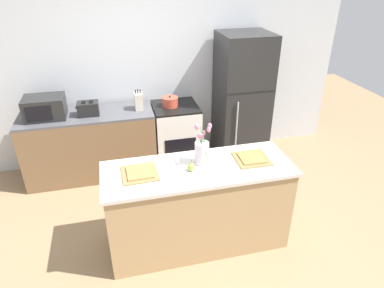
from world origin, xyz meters
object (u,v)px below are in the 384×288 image
(plate_setting_left, at_px, (140,173))
(toaster, at_px, (88,109))
(knife_block, at_px, (139,101))
(stove_range, at_px, (176,136))
(microwave, at_px, (45,107))
(plate_setting_right, at_px, (252,158))
(cooking_pot, at_px, (170,102))
(refrigerator, at_px, (242,99))
(flower_vase, at_px, (202,150))
(pear_figurine, at_px, (191,167))

(plate_setting_left, bearing_deg, toaster, 107.23)
(plate_setting_left, relative_size, knife_block, 1.24)
(stove_range, distance_m, knife_block, 0.74)
(microwave, bearing_deg, plate_setting_right, -37.21)
(stove_range, xyz_separation_m, plate_setting_left, (-0.64, -1.58, 0.48))
(stove_range, relative_size, plate_setting_right, 2.70)
(stove_range, height_order, cooking_pot, cooking_pot)
(refrigerator, distance_m, microwave, 2.58)
(plate_setting_left, bearing_deg, flower_vase, 4.94)
(flower_vase, distance_m, plate_setting_left, 0.61)
(knife_block, bearing_deg, plate_setting_left, -95.77)
(plate_setting_right, relative_size, knife_block, 1.24)
(pear_figurine, xyz_separation_m, plate_setting_right, (0.62, 0.06, -0.03))
(flower_vase, bearing_deg, stove_range, 88.21)
(refrigerator, height_order, plate_setting_right, refrigerator)
(toaster, bearing_deg, plate_setting_left, -72.77)
(flower_vase, xyz_separation_m, pear_figurine, (-0.13, -0.11, -0.09))
(flower_vase, bearing_deg, plate_setting_right, -5.99)
(refrigerator, xyz_separation_m, plate_setting_left, (-1.59, -1.58, 0.02))
(stove_range, distance_m, flower_vase, 1.64)
(refrigerator, bearing_deg, stove_range, -179.96)
(microwave, relative_size, knife_block, 1.78)
(refrigerator, xyz_separation_m, cooking_pot, (-1.02, -0.00, 0.06))
(plate_setting_left, height_order, plate_setting_right, same)
(stove_range, relative_size, toaster, 3.22)
(pear_figurine, relative_size, microwave, 0.23)
(flower_vase, distance_m, toaster, 1.83)
(microwave, bearing_deg, stove_range, 0.02)
(plate_setting_left, relative_size, cooking_pot, 1.57)
(plate_setting_left, distance_m, cooking_pot, 1.68)
(flower_vase, bearing_deg, knife_block, 106.04)
(stove_range, relative_size, plate_setting_left, 2.70)
(stove_range, xyz_separation_m, cooking_pot, (-0.07, -0.00, 0.52))
(plate_setting_right, bearing_deg, pear_figurine, -174.62)
(toaster, bearing_deg, pear_figurine, -59.40)
(stove_range, distance_m, microwave, 1.73)
(pear_figurine, bearing_deg, flower_vase, 40.34)
(microwave, distance_m, knife_block, 1.15)
(microwave, bearing_deg, plate_setting_left, -57.97)
(stove_range, xyz_separation_m, toaster, (-1.12, -0.04, 0.54))
(cooking_pot, bearing_deg, refrigerator, 0.11)
(stove_range, height_order, plate_setting_right, plate_setting_right)
(flower_vase, height_order, plate_setting_right, flower_vase)
(plate_setting_right, xyz_separation_m, knife_block, (-0.93, 1.57, 0.09))
(toaster, bearing_deg, refrigerator, 1.09)
(plate_setting_right, relative_size, microwave, 0.70)
(toaster, relative_size, cooking_pot, 1.31)
(toaster, relative_size, knife_block, 1.04)
(stove_range, height_order, refrigerator, refrigerator)
(refrigerator, distance_m, flower_vase, 1.83)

